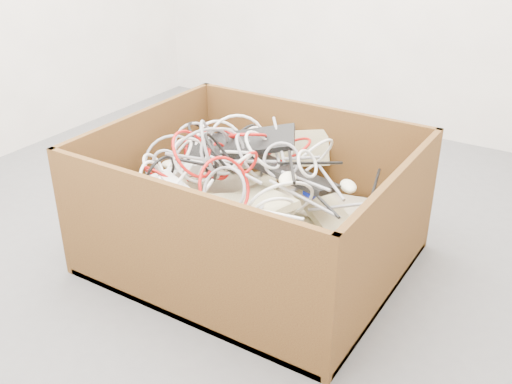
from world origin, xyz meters
The scene contains 8 objects.
ground centered at (0.00, 0.00, 0.00)m, with size 3.00×3.00×0.00m, color #525255.
cardboard_box centered at (0.27, -0.23, 0.14)m, with size 1.15×0.96×0.54m.
keyboard_pile centered at (0.29, -0.19, 0.28)m, with size 1.05×0.90×0.41m.
mice_scatter centered at (0.25, -0.27, 0.34)m, with size 0.85×0.71×0.20m.
power_strip_left centered at (0.02, -0.30, 0.37)m, with size 0.29×0.05×0.04m, color silver.
power_strip_right centered at (0.13, -0.46, 0.35)m, with size 0.28×0.06×0.04m, color silver.
vga_plug centered at (0.52, -0.21, 0.36)m, with size 0.04×0.04×0.02m, color #0D1EC4.
cable_tangle centered at (0.12, -0.21, 0.40)m, with size 0.96×0.84×0.43m.
Camera 1 is at (1.39, -1.97, 1.36)m, focal length 41.64 mm.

